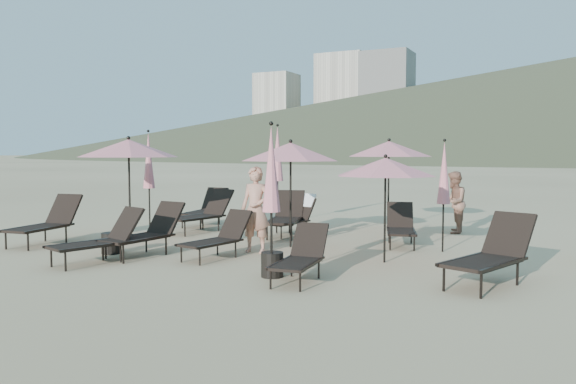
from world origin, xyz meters
The scene contains 25 objects.
ground centered at (0.00, 0.00, 0.00)m, with size 800.00×800.00×0.00m, color #D6BA8C.
hotel_skyline centered at (-93.62, 271.21, 24.18)m, with size 109.00×82.00×55.00m.
lounger_0 centered at (-5.43, 0.40, 0.50)m, with size 0.96×1.92×1.06m.
lounger_1 centered at (-2.51, 0.28, 0.47)m, with size 0.84×1.82×1.01m.
lounger_2 centered at (-2.77, -0.67, 0.46)m, with size 1.09×1.81×0.98m.
lounger_3 centered at (-1.08, 0.67, 0.41)m, with size 0.85×1.62×0.88m.
lounger_4 centered at (1.15, -0.35, 0.40)m, with size 0.72×1.53×0.85m.
lounger_5 centered at (3.89, 0.67, 0.50)m, with size 1.29×1.97×1.06m.
lounger_6 centered at (-4.13, 4.67, 0.47)m, with size 0.87×1.83×1.01m.
lounger_7 centered at (-3.44, 3.53, 0.50)m, with size 1.05×1.94×1.06m.
lounger_8 centered at (-1.16, 4.16, 0.47)m, with size 0.86×1.65×0.98m.
lounger_9 centered at (-1.26, 3.94, 0.50)m, with size 1.19×1.97×1.06m.
lounger_10 centered at (1.66, 3.74, 0.42)m, with size 1.03×1.66×0.89m.
umbrella_open_0 centered at (-4.02, 1.51, 2.12)m, with size 2.23×2.23×2.40m.
umbrella_open_1 centered at (-0.38, 2.42, 2.04)m, with size 2.14×2.14×2.31m.
umbrella_open_2 centered at (1.91, 1.68, 1.76)m, with size 1.85×1.85×2.00m.
umbrella_open_3 centered at (0.71, 6.01, 2.12)m, with size 2.23×2.23×2.40m.
umbrella_closed_0 centered at (0.67, -0.42, 1.75)m, with size 0.29×0.29×2.52m.
umbrella_closed_1 centered at (2.65, 3.29, 1.60)m, with size 0.27×0.27×2.31m.
umbrella_closed_2 centered at (-4.67, 2.95, 1.81)m, with size 0.31×0.31×2.61m.
umbrella_closed_3 centered at (-2.52, 5.93, 1.98)m, with size 0.33×0.33×2.84m.
side_table_0 centered at (-3.27, 0.13, 0.21)m, with size 0.39×0.39×0.42m, color black.
side_table_1 centered at (0.62, -0.32, 0.20)m, with size 0.37×0.37×0.41m, color black.
beachgoer_a centered at (-0.73, 1.52, 0.87)m, with size 0.64×0.42×1.75m, color tan.
beachgoer_b centered at (2.37, 6.11, 0.78)m, with size 0.76×0.59×1.56m, color #A06A53.
Camera 1 is at (4.87, -8.29, 2.02)m, focal length 35.00 mm.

